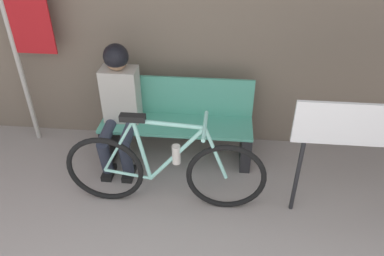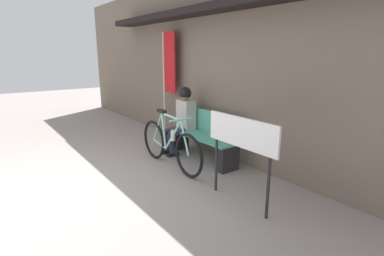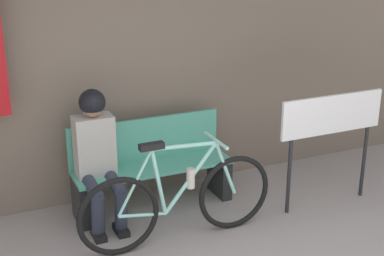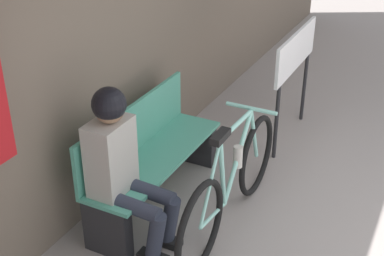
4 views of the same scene
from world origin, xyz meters
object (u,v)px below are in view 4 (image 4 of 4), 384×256
object	(u,v)px
park_bench_near	(151,160)
bicycle	(231,184)
person_seated	(121,160)
signboard	(296,58)

from	to	relation	value
park_bench_near	bicycle	size ratio (longest dim) A/B	0.86
person_seated	signboard	world-z (taller)	person_seated
bicycle	person_seated	distance (m)	0.85
person_seated	signboard	xyz separation A→B (m)	(2.05, -0.56, 0.13)
signboard	park_bench_near	bearing A→B (deg)	156.47
park_bench_near	signboard	world-z (taller)	signboard
person_seated	bicycle	bearing A→B (deg)	-49.31
park_bench_near	bicycle	xyz separation A→B (m)	(-0.02, -0.70, -0.01)
signboard	person_seated	bearing A→B (deg)	164.63
signboard	bicycle	bearing A→B (deg)	-178.72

